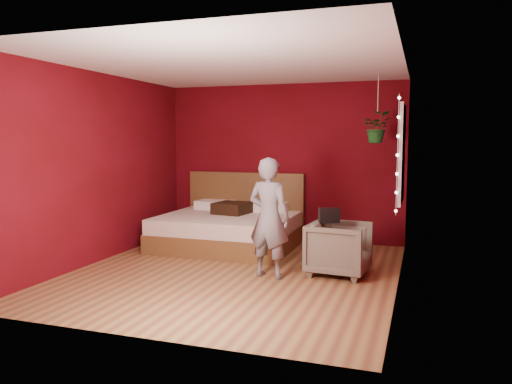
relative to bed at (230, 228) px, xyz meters
name	(u,v)px	position (x,y,z in m)	size (l,w,h in m)	color
floor	(235,272)	(0.64, -1.43, -0.29)	(4.50, 4.50, 0.00)	olive
room_walls	(235,140)	(0.64, -1.43, 1.39)	(4.04, 4.54, 2.62)	maroon
window	(402,154)	(2.60, -0.53, 1.21)	(0.05, 0.97, 1.27)	white
fairy_lights	(398,155)	(2.58, -1.05, 1.21)	(0.04, 0.04, 1.45)	silver
bed	(230,228)	(0.00, 0.00, 0.00)	(2.05, 1.74, 1.13)	brown
person	(269,218)	(1.11, -1.50, 0.44)	(0.54, 0.35, 1.47)	slate
armchair	(339,249)	(1.91, -1.13, 0.04)	(0.71, 0.73, 0.67)	#676251
handbag	(329,215)	(1.79, -1.18, 0.46)	(0.25, 0.12, 0.18)	black
throw_pillow	(232,208)	(0.01, 0.08, 0.31)	(0.50, 0.50, 0.18)	black
hanging_plant	(377,127)	(2.23, 0.09, 1.57)	(0.42, 0.37, 0.96)	silver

